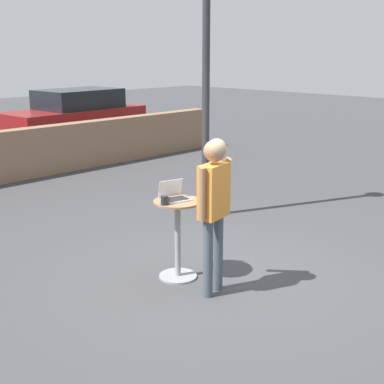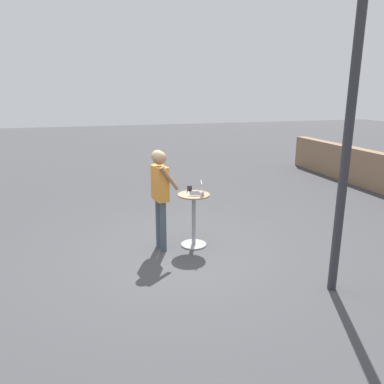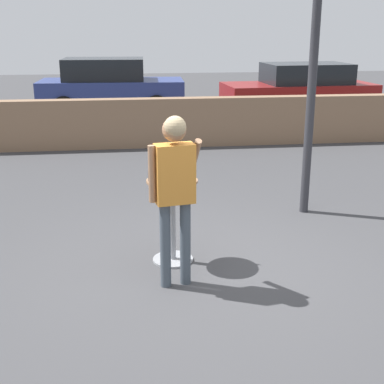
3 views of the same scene
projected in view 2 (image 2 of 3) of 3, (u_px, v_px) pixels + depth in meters
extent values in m
plane|color=#3D3D3F|center=(177.00, 254.00, 6.45)|extent=(50.00, 50.00, 0.00)
cylinder|color=gray|center=(194.00, 244.00, 6.81)|extent=(0.46, 0.46, 0.03)
cylinder|color=gray|center=(194.00, 220.00, 6.69)|extent=(0.07, 0.07, 0.91)
cylinder|color=#8C6647|center=(194.00, 195.00, 6.57)|extent=(0.57, 0.57, 0.02)
cube|color=#B7BABF|center=(195.00, 194.00, 6.57)|extent=(0.36, 0.30, 0.02)
cube|color=black|center=(195.00, 193.00, 6.56)|extent=(0.31, 0.25, 0.00)
cube|color=#B7BABF|center=(202.00, 188.00, 6.54)|extent=(0.32, 0.13, 0.20)
cube|color=white|center=(202.00, 187.00, 6.54)|extent=(0.29, 0.11, 0.18)
cylinder|color=#232328|center=(190.00, 188.00, 6.75)|extent=(0.09, 0.09, 0.11)
torus|color=#232328|center=(190.00, 189.00, 6.69)|extent=(0.05, 0.01, 0.05)
cylinder|color=#424C56|center=(159.00, 223.00, 6.65)|extent=(0.11, 0.11, 0.90)
cylinder|color=#424C56|center=(163.00, 226.00, 6.47)|extent=(0.11, 0.11, 0.90)
cube|color=orange|center=(160.00, 183.00, 6.37)|extent=(0.41, 0.25, 0.59)
sphere|color=#936B4C|center=(159.00, 158.00, 6.25)|extent=(0.23, 0.23, 0.23)
sphere|color=#9E8966|center=(158.00, 156.00, 6.23)|extent=(0.22, 0.22, 0.22)
cylinder|color=#936B4C|center=(155.00, 180.00, 6.56)|extent=(0.07, 0.07, 0.56)
cylinder|color=#936B4C|center=(170.00, 178.00, 6.17)|extent=(0.13, 0.34, 0.43)
cylinder|color=#2D2D33|center=(349.00, 122.00, 4.71)|extent=(0.12, 0.12, 4.68)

